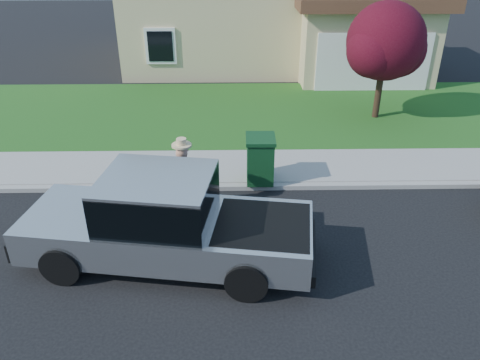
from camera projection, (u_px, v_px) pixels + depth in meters
The scene contains 8 objects.
ground at pixel (195, 258), 9.61m from camera, with size 80.00×80.00×0.00m, color black.
curb at pixel (241, 187), 12.15m from camera, with size 40.00×0.20×0.12m, color gray.
sidewalk at pixel (240, 167), 13.11m from camera, with size 40.00×2.00×0.15m, color gray.
lawn at pixel (237, 113), 17.08m from camera, with size 40.00×7.00×0.10m, color #144716.
pickup_truck at pixel (166, 223), 9.16m from camera, with size 6.02×2.78×1.91m.
woman at pixel (184, 178), 10.84m from camera, with size 0.72×0.59×1.87m.
ornamental_tree at pixel (386, 45), 15.41m from camera, with size 2.85×2.57×3.91m.
trash_bin at pixel (260, 159), 12.00m from camera, with size 0.76×0.87×1.22m.
Camera 1 is at (0.78, -7.71, 5.97)m, focal length 35.00 mm.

